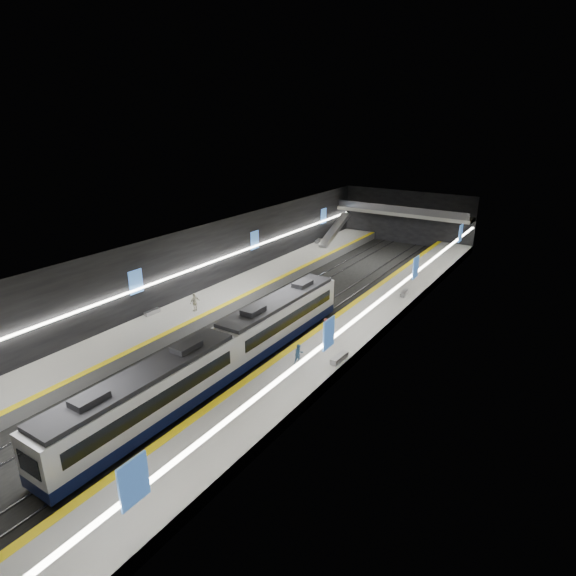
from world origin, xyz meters
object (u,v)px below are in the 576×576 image
Objects in this scene: train at (224,351)px; bench_right_near at (339,358)px; escalator at (335,230)px; bench_right_far at (404,293)px; passenger_right_a at (326,328)px; passenger_left_a at (195,302)px; bench_left_near at (152,312)px; passenger_right_b at (299,354)px; bench_left_far at (318,241)px.

train is 15.54× the size of bench_right_near.
escalator is 22.17m from bench_right_far.
escalator is 4.55× the size of passenger_right_a.
passenger_left_a reaches higher than bench_right_near.
train is at bearing -17.22° from bench_left_near.
passenger_right_a is at bearing 29.58° from passenger_right_b.
train is at bearing -112.65° from bench_right_far.
bench_left_far is at bearing 125.62° from bench_right_near.
passenger_left_a is at bearing -142.10° from bench_right_far.
escalator reaches higher than passenger_left_a.
bench_right_far reaches higher than bench_left_far.
passenger_left_a is (-16.09, 1.26, 0.67)m from bench_right_near.
escalator is 36.50m from passenger_right_b.
bench_left_far reaches higher than bench_left_near.
bench_right_near is 3.18m from passenger_right_b.
train is 9.26m from passenger_right_a.
train reaches higher than bench_right_far.
train is at bearing 148.48° from passenger_right_a.
bench_left_far is 0.94× the size of passenger_left_a.
train is 8.80m from bench_right_near.
train reaches higher than bench_right_near.
passenger_right_a is 1.11× the size of passenger_right_b.
escalator is 4.39× the size of passenger_left_a.
bench_left_near is (-2.00, -32.87, -1.70)m from escalator.
escalator is at bearing 121.88° from bench_right_near.
bench_left_near is at bearing -93.48° from escalator.
bench_right_far is (18.18, 17.80, 0.01)m from bench_left_near.
escalator is 32.97m from bench_left_near.
bench_left_far is (0.00, 31.68, 0.01)m from bench_left_near.
bench_left_far is 29.07m from passenger_left_a.
bench_left_near is at bearing 162.70° from train.
escalator is at bearing -170.41° from passenger_left_a.
train is 5.65m from passenger_right_b.
passenger_right_b is at bearing -101.44° from bench_right_far.
train is 17.59× the size of bench_left_far.
train is 18.48× the size of bench_left_near.
passenger_left_a is at bearing -95.27° from bench_left_far.
passenger_right_b is (-1.54, -18.35, 0.58)m from bench_right_far.
bench_left_near is at bearing -172.03° from bench_right_near.
bench_right_far is at bearing 142.41° from passenger_left_a.
bench_right_near is (17.00, -31.36, -1.66)m from escalator.
passenger_right_b is (4.64, 3.19, -0.40)m from train.
escalator is 35.71m from bench_right_near.
bench_right_near is 16.15m from passenger_left_a.
escalator is 4.62× the size of bench_right_far.
passenger_left_a is (0.91, -30.10, -0.99)m from escalator.
passenger_left_a is (2.91, -28.91, 0.70)m from bench_left_far.
passenger_right_b is (14.64, -33.41, -1.11)m from escalator.
passenger_right_a is at bearing 136.55° from bench_right_near.
bench_left_near is 16.66m from passenger_right_b.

